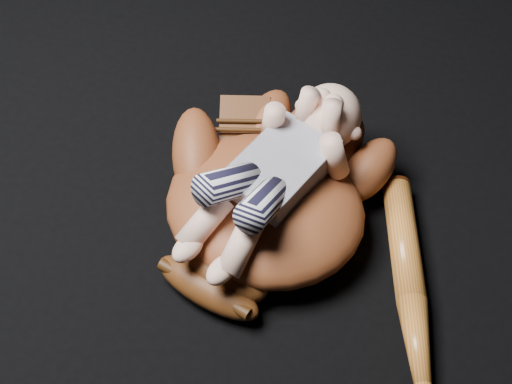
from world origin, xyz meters
The scene contains 3 objects.
baseball_glove centered at (-0.03, -0.07, 0.07)m, with size 0.37×0.42×0.13m, color #612B14, non-canonical shape.
newborn_baby centered at (-0.03, -0.06, 0.12)m, with size 0.17×0.37×0.15m, color #E9B196, non-canonical shape.
baseball_bat centered at (0.22, -0.14, 0.02)m, with size 0.04×0.47×0.04m, color #AE6121, non-canonical shape.
Camera 1 is at (0.25, -0.71, 0.96)m, focal length 55.00 mm.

